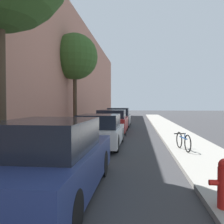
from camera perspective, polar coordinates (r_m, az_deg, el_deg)
ground_plane at (r=15.05m, az=3.33°, el=-5.01°), size 120.00×120.00×0.00m
sidewalk_left at (r=15.46m, az=-7.50°, el=-4.61°), size 2.00×52.00×0.12m
sidewalk_right at (r=15.17m, az=14.37°, el=-4.77°), size 2.00×52.00×0.12m
building_facade_left at (r=15.96m, az=-12.36°, el=11.14°), size 0.70×52.00×8.77m
parked_car_navy at (r=4.92m, az=-13.96°, el=-10.85°), size 1.75×4.47×1.48m
parked_car_white at (r=10.39m, az=-2.83°, el=-4.47°), size 1.80×4.06×1.35m
parked_car_red at (r=15.37m, az=0.02°, el=-2.27°), size 1.84×4.07×1.44m
parked_car_grey at (r=20.19m, az=1.55°, el=-1.28°), size 1.86×4.19×1.49m
street_tree_far at (r=16.39m, az=-8.65°, el=12.53°), size 2.97×2.97×6.23m
bicycle at (r=9.28m, az=16.22°, el=-6.55°), size 0.44×1.49×0.61m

